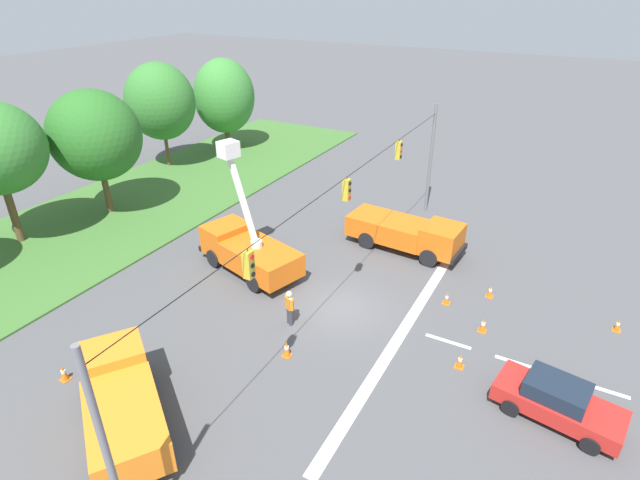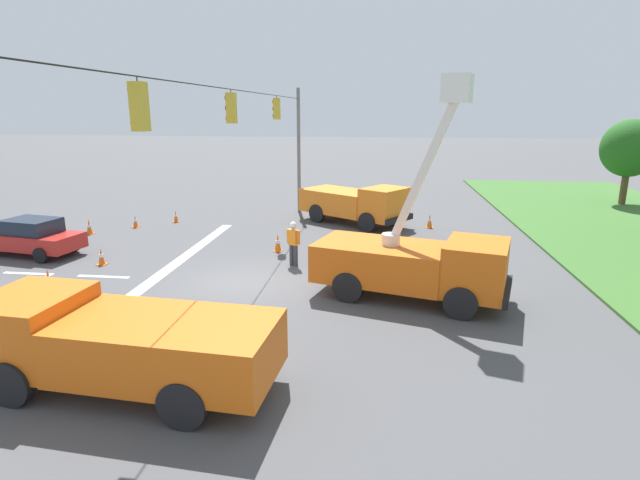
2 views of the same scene
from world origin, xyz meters
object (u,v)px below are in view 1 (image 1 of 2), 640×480
at_px(tree_far_east, 160,102).
at_px(utility_truck_bucket_lift, 248,248).
at_px(traffic_cone_far_left, 447,298).
at_px(traffic_cone_centre_line, 618,325).
at_px(utility_truck_support_near, 121,402).
at_px(traffic_cone_mid_left, 490,291).
at_px(tree_east_end, 224,96).
at_px(traffic_cone_lane_edge_a, 483,325).
at_px(traffic_cone_mid_right, 460,361).
at_px(tree_east, 95,136).
at_px(traffic_cone_foreground_right, 287,349).
at_px(road_worker, 289,306).
at_px(sedan_red, 558,401).
at_px(traffic_cone_far_right, 64,373).
at_px(utility_truck_support_far, 407,232).

bearing_deg(tree_far_east, utility_truck_bucket_lift, -123.86).
bearing_deg(traffic_cone_far_left, tree_far_east, 71.68).
distance_m(utility_truck_bucket_lift, traffic_cone_centre_line, 18.04).
height_order(utility_truck_support_near, traffic_cone_mid_left, utility_truck_support_near).
bearing_deg(tree_east_end, traffic_cone_lane_edge_a, -121.39).
relative_size(traffic_cone_mid_right, traffic_cone_far_left, 1.06).
xyz_separation_m(tree_east, tree_far_east, (8.94, 3.18, 0.09)).
bearing_deg(traffic_cone_foreground_right, traffic_cone_mid_left, -37.45).
xyz_separation_m(road_worker, traffic_cone_mid_left, (6.62, -7.59, -0.68)).
height_order(tree_east, sedan_red, tree_east).
bearing_deg(sedan_red, traffic_cone_far_right, 112.60).
distance_m(utility_truck_support_far, traffic_cone_far_left, 5.69).
height_order(tree_far_east, utility_truck_bucket_lift, tree_far_east).
xyz_separation_m(tree_east_end, utility_truck_support_near, (-27.86, -17.00, -3.63)).
height_order(utility_truck_support_far, traffic_cone_foreground_right, utility_truck_support_far).
relative_size(tree_east, utility_truck_support_far, 1.19).
distance_m(tree_east_end, traffic_cone_far_left, 29.42).
bearing_deg(traffic_cone_mid_left, utility_truck_support_near, 146.28).
distance_m(tree_east, utility_truck_support_near, 20.06).
xyz_separation_m(utility_truck_support_near, traffic_cone_centre_line, (14.38, -15.22, -0.85)).
relative_size(utility_truck_support_near, utility_truck_support_far, 0.91).
distance_m(utility_truck_support_near, traffic_cone_foreground_right, 6.64).
bearing_deg(traffic_cone_far_right, tree_far_east, 34.43).
bearing_deg(traffic_cone_foreground_right, utility_truck_bucket_lift, 47.83).
height_order(tree_east, traffic_cone_far_left, tree_east).
height_order(traffic_cone_mid_left, traffic_cone_far_left, traffic_cone_mid_left).
height_order(sedan_red, traffic_cone_centre_line, sedan_red).
relative_size(sedan_red, traffic_cone_foreground_right, 5.95).
distance_m(sedan_red, road_worker, 11.25).
relative_size(traffic_cone_foreground_right, traffic_cone_far_right, 1.05).
distance_m(traffic_cone_foreground_right, traffic_cone_mid_right, 7.11).
distance_m(tree_east_end, sedan_red, 36.63).
height_order(traffic_cone_foreground_right, traffic_cone_far_right, traffic_cone_foreground_right).
bearing_deg(tree_east_end, utility_truck_support_far, -116.91).
bearing_deg(traffic_cone_foreground_right, sedan_red, -80.12).
height_order(tree_east_end, traffic_cone_mid_right, tree_east_end).
bearing_deg(tree_east, utility_truck_bucket_lift, -97.62).
xyz_separation_m(traffic_cone_foreground_right, traffic_cone_far_right, (-5.37, 6.97, -0.02)).
distance_m(tree_east_end, traffic_cone_foreground_right, 30.10).
bearing_deg(road_worker, traffic_cone_centre_line, -63.44).
bearing_deg(road_worker, traffic_cone_far_left, -49.45).
bearing_deg(sedan_red, tree_east_end, 56.24).
height_order(utility_truck_bucket_lift, traffic_cone_foreground_right, utility_truck_bucket_lift).
height_order(tree_far_east, traffic_cone_lane_edge_a, tree_far_east).
xyz_separation_m(traffic_cone_mid_left, traffic_cone_far_right, (-13.93, 13.52, 0.04)).
bearing_deg(tree_far_east, traffic_cone_mid_right, -114.71).
bearing_deg(traffic_cone_centre_line, tree_far_east, 78.07).
xyz_separation_m(utility_truck_bucket_lift, traffic_cone_far_left, (1.97, -10.32, -1.02)).
bearing_deg(tree_east_end, utility_truck_support_near, -148.61).
distance_m(tree_far_east, road_worker, 24.89).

